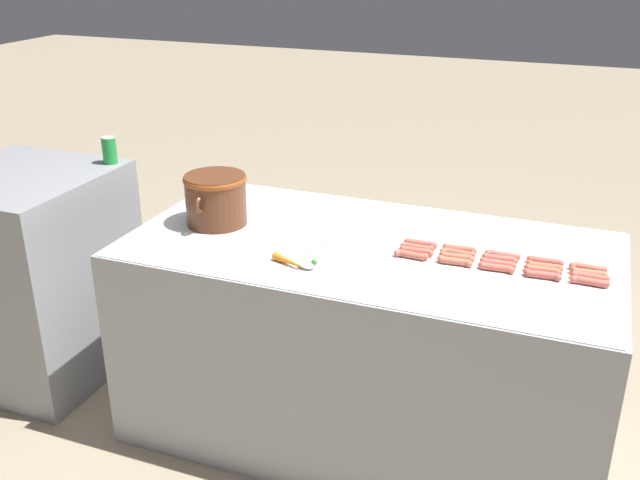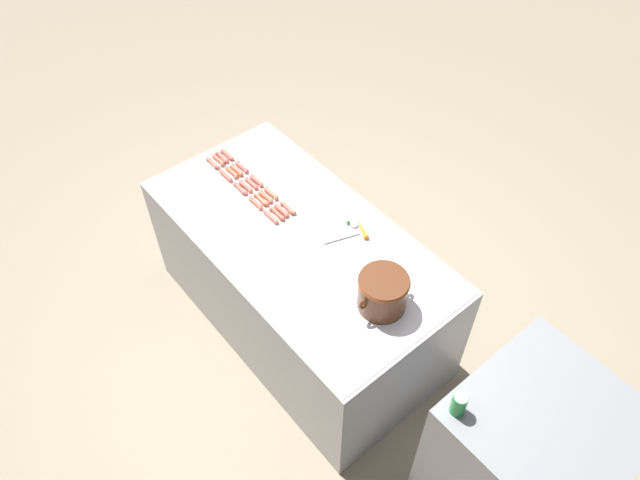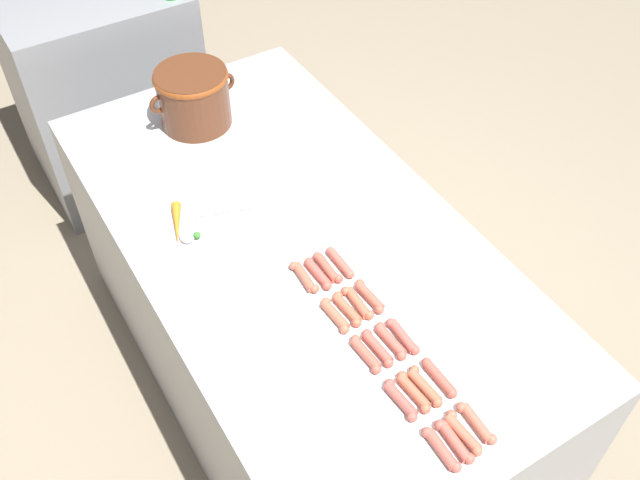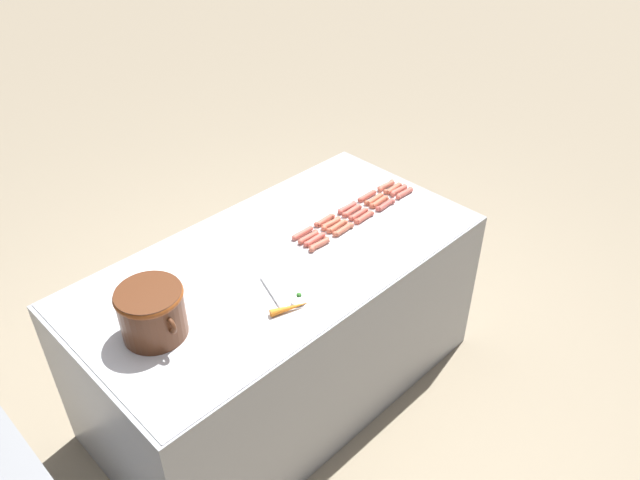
{
  "view_description": "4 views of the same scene",
  "coord_description": "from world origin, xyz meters",
  "px_view_note": "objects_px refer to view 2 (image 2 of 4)",
  "views": [
    {
      "loc": [
        -2.49,
        -0.75,
        1.99
      ],
      "look_at": [
        -0.03,
        0.2,
        0.86
      ],
      "focal_mm": 40.55,
      "sensor_mm": 36.0,
      "label": 1
    },
    {
      "loc": [
        1.37,
        1.84,
        3.39
      ],
      "look_at": [
        -0.04,
        0.14,
        0.9
      ],
      "focal_mm": 33.64,
      "sensor_mm": 36.0,
      "label": 2
    },
    {
      "loc": [
        -0.73,
        -1.34,
        2.44
      ],
      "look_at": [
        0.04,
        -0.09,
        0.88
      ],
      "focal_mm": 39.95,
      "sensor_mm": 36.0,
      "label": 3
    },
    {
      "loc": [
        -1.71,
        1.44,
        2.58
      ],
      "look_at": [
        -0.14,
        -0.12,
        0.97
      ],
      "focal_mm": 34.84,
      "sensor_mm": 36.0,
      "label": 4
    }
  ],
  "objects_px": {
    "hot_dog_4": "(288,208)",
    "hot_dog_13": "(261,200)",
    "hot_dog_12": "(246,186)",
    "hot_dog_6": "(237,170)",
    "hot_dog_3": "(271,194)",
    "hot_dog_18": "(256,203)",
    "serving_spoon": "(350,228)",
    "soda_can": "(459,404)",
    "hot_dog_11": "(231,172)",
    "hot_dog_15": "(213,163)",
    "hot_dog_0": "(227,155)",
    "hot_dog_17": "(240,189)",
    "hot_dog_19": "(271,217)",
    "hot_dog_7": "(251,183)",
    "carrot": "(361,227)",
    "hot_dog_5": "(222,157)",
    "hot_dog_14": "(277,214)",
    "back_cabinet": "(524,463)",
    "hot_dog_9": "(281,211)",
    "hot_dog_1": "(242,167)",
    "hot_dog_16": "(226,176)",
    "hot_dog_10": "(218,160)",
    "hot_dog_2": "(256,181)",
    "hot_dog_8": "(266,197)",
    "bean_pot": "(383,291)"
  },
  "relations": [
    {
      "from": "hot_dog_4",
      "to": "hot_dog_13",
      "type": "bearing_deg",
      "value": -63.3
    },
    {
      "from": "hot_dog_12",
      "to": "hot_dog_6",
      "type": "bearing_deg",
      "value": -104.9
    },
    {
      "from": "hot_dog_3",
      "to": "hot_dog_18",
      "type": "xyz_separation_m",
      "value": [
        0.12,
        0.01,
        0.0
      ]
    },
    {
      "from": "serving_spoon",
      "to": "soda_can",
      "type": "relative_size",
      "value": 2.13
    },
    {
      "from": "hot_dog_11",
      "to": "hot_dog_15",
      "type": "bearing_deg",
      "value": -74.0
    },
    {
      "from": "soda_can",
      "to": "serving_spoon",
      "type": "bearing_deg",
      "value": -110.4
    },
    {
      "from": "hot_dog_15",
      "to": "hot_dog_0",
      "type": "bearing_deg",
      "value": -175.01
    },
    {
      "from": "hot_dog_18",
      "to": "hot_dog_17",
      "type": "bearing_deg",
      "value": -90.3
    },
    {
      "from": "hot_dog_12",
      "to": "hot_dog_13",
      "type": "relative_size",
      "value": 1.0
    },
    {
      "from": "hot_dog_11",
      "to": "hot_dog_19",
      "type": "xyz_separation_m",
      "value": [
        0.04,
        0.47,
        0.0
      ]
    },
    {
      "from": "soda_can",
      "to": "hot_dog_7",
      "type": "bearing_deg",
      "value": -96.73
    },
    {
      "from": "carrot",
      "to": "hot_dog_11",
      "type": "bearing_deg",
      "value": -70.59
    },
    {
      "from": "hot_dog_5",
      "to": "hot_dog_14",
      "type": "xyz_separation_m",
      "value": [
        0.04,
        0.63,
        0.0
      ]
    },
    {
      "from": "hot_dog_13",
      "to": "soda_can",
      "type": "bearing_deg",
      "value": 83.98
    },
    {
      "from": "hot_dog_18",
      "to": "carrot",
      "type": "distance_m",
      "value": 0.64
    },
    {
      "from": "hot_dog_4",
      "to": "soda_can",
      "type": "relative_size",
      "value": 1.06
    },
    {
      "from": "back_cabinet",
      "to": "hot_dog_9",
      "type": "height_order",
      "value": "back_cabinet"
    },
    {
      "from": "hot_dog_1",
      "to": "hot_dog_16",
      "type": "bearing_deg",
      "value": 0.54
    },
    {
      "from": "hot_dog_3",
      "to": "hot_dog_1",
      "type": "bearing_deg",
      "value": -90.26
    },
    {
      "from": "hot_dog_16",
      "to": "serving_spoon",
      "type": "height_order",
      "value": "hot_dog_16"
    },
    {
      "from": "hot_dog_10",
      "to": "hot_dog_17",
      "type": "xyz_separation_m",
      "value": [
        0.04,
        0.31,
        0.0
      ]
    },
    {
      "from": "back_cabinet",
      "to": "soda_can",
      "type": "height_order",
      "value": "soda_can"
    },
    {
      "from": "hot_dog_6",
      "to": "carrot",
      "type": "distance_m",
      "value": 0.9
    },
    {
      "from": "hot_dog_1",
      "to": "hot_dog_2",
      "type": "distance_m",
      "value": 0.16
    },
    {
      "from": "back_cabinet",
      "to": "hot_dog_8",
      "type": "bearing_deg",
      "value": -87.66
    },
    {
      "from": "hot_dog_14",
      "to": "hot_dog_17",
      "type": "xyz_separation_m",
      "value": [
        0.04,
        -0.31,
        0.0
      ]
    },
    {
      "from": "hot_dog_5",
      "to": "soda_can",
      "type": "distance_m",
      "value": 2.16
    },
    {
      "from": "hot_dog_9",
      "to": "hot_dog_17",
      "type": "distance_m",
      "value": 0.32
    },
    {
      "from": "back_cabinet",
      "to": "hot_dog_9",
      "type": "distance_m",
      "value": 1.85
    },
    {
      "from": "back_cabinet",
      "to": "hot_dog_12",
      "type": "height_order",
      "value": "back_cabinet"
    },
    {
      "from": "hot_dog_14",
      "to": "carrot",
      "type": "height_order",
      "value": "carrot"
    },
    {
      "from": "hot_dog_10",
      "to": "hot_dog_8",
      "type": "bearing_deg",
      "value": 94.56
    },
    {
      "from": "hot_dog_5",
      "to": "hot_dog_12",
      "type": "relative_size",
      "value": 1.0
    },
    {
      "from": "hot_dog_10",
      "to": "hot_dog_3",
      "type": "bearing_deg",
      "value": 99.49
    },
    {
      "from": "hot_dog_7",
      "to": "hot_dog_2",
      "type": "bearing_deg",
      "value": 179.11
    },
    {
      "from": "hot_dog_7",
      "to": "hot_dog_17",
      "type": "xyz_separation_m",
      "value": [
        0.08,
        -0.0,
        0.0
      ]
    },
    {
      "from": "hot_dog_16",
      "to": "hot_dog_19",
      "type": "bearing_deg",
      "value": 90.49
    },
    {
      "from": "hot_dog_2",
      "to": "hot_dog_18",
      "type": "bearing_deg",
      "value": 52.88
    },
    {
      "from": "hot_dog_0",
      "to": "hot_dog_16",
      "type": "bearing_deg",
      "value": 53.38
    },
    {
      "from": "hot_dog_17",
      "to": "serving_spoon",
      "type": "bearing_deg",
      "value": 113.93
    },
    {
      "from": "hot_dog_3",
      "to": "hot_dog_15",
      "type": "distance_m",
      "value": 0.47
    },
    {
      "from": "hot_dog_19",
      "to": "hot_dog_9",
      "type": "bearing_deg",
      "value": -178.1
    },
    {
      "from": "hot_dog_19",
      "to": "hot_dog_14",
      "type": "bearing_deg",
      "value": 175.98
    },
    {
      "from": "hot_dog_2",
      "to": "hot_dog_6",
      "type": "distance_m",
      "value": 0.16
    },
    {
      "from": "hot_dog_7",
      "to": "hot_dog_16",
      "type": "distance_m",
      "value": 0.18
    },
    {
      "from": "hot_dog_4",
      "to": "hot_dog_14",
      "type": "xyz_separation_m",
      "value": [
        0.08,
        -0.0,
        0.0
      ]
    },
    {
      "from": "hot_dog_7",
      "to": "soda_can",
      "type": "relative_size",
      "value": 1.06
    },
    {
      "from": "bean_pot",
      "to": "hot_dog_10",
      "type": "bearing_deg",
      "value": -88.89
    },
    {
      "from": "hot_dog_3",
      "to": "hot_dog_4",
      "type": "distance_m",
      "value": 0.16
    },
    {
      "from": "hot_dog_8",
      "to": "carrot",
      "type": "xyz_separation_m",
      "value": [
        -0.27,
        0.55,
        0.0
      ]
    }
  ]
}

